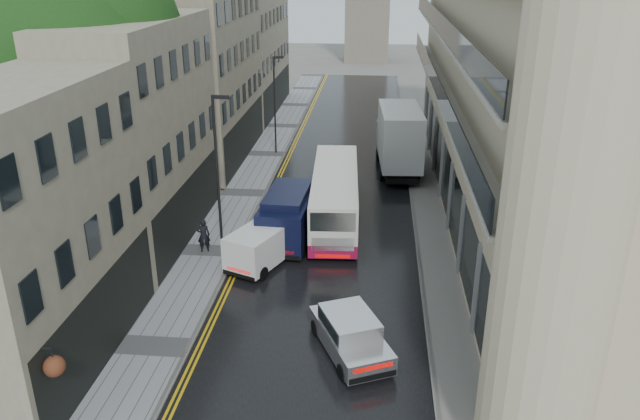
% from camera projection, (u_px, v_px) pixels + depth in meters
% --- Properties ---
extents(road, '(9.00, 85.00, 0.02)m').
position_uv_depth(road, '(337.00, 197.00, 38.45)').
color(road, black).
rests_on(road, ground).
extents(left_sidewalk, '(2.70, 85.00, 0.12)m').
position_uv_depth(left_sidewalk, '(244.00, 193.00, 38.93)').
color(left_sidewalk, gray).
rests_on(left_sidewalk, ground).
extents(right_sidewalk, '(1.80, 85.00, 0.12)m').
position_uv_depth(right_sidewalk, '(426.00, 199.00, 37.97)').
color(right_sidewalk, slate).
rests_on(right_sidewalk, ground).
extents(old_shop_row, '(4.50, 56.00, 12.00)m').
position_uv_depth(old_shop_row, '(192.00, 89.00, 39.29)').
color(old_shop_row, gray).
rests_on(old_shop_row, ground).
extents(modern_block, '(8.00, 40.00, 14.00)m').
position_uv_depth(modern_block, '(528.00, 92.00, 33.54)').
color(modern_block, '#C8B595').
rests_on(modern_block, ground).
extents(tree_near, '(10.56, 10.56, 13.89)m').
position_uv_depth(tree_near, '(70.00, 110.00, 29.98)').
color(tree_near, black).
rests_on(tree_near, ground).
extents(tree_far, '(9.24, 9.24, 12.46)m').
position_uv_depth(tree_far, '(164.00, 77.00, 42.21)').
color(tree_far, black).
rests_on(tree_far, ground).
extents(cream_bus, '(2.92, 10.66, 2.88)m').
position_uv_depth(cream_bus, '(312.00, 217.00, 31.74)').
color(cream_bus, white).
rests_on(cream_bus, road).
extents(white_lorry, '(3.12, 8.77, 4.53)m').
position_uv_depth(white_lorry, '(383.00, 147.00, 40.52)').
color(white_lorry, silver).
rests_on(white_lorry, road).
extents(silver_hatchback, '(3.44, 4.64, 1.59)m').
position_uv_depth(silver_hatchback, '(343.00, 361.00, 21.58)').
color(silver_hatchback, silver).
rests_on(silver_hatchback, road).
extents(white_van, '(3.43, 4.72, 1.96)m').
position_uv_depth(white_van, '(231.00, 252.00, 29.03)').
color(white_van, white).
rests_on(white_van, road).
extents(navy_van, '(2.59, 5.81, 2.90)m').
position_uv_depth(navy_van, '(260.00, 227.00, 30.55)').
color(navy_van, black).
rests_on(navy_van, road).
extents(pedestrian, '(0.73, 0.60, 1.73)m').
position_uv_depth(pedestrian, '(204.00, 235.00, 30.85)').
color(pedestrian, black).
rests_on(pedestrian, left_sidewalk).
extents(lamp_post_near, '(0.87, 0.26, 7.61)m').
position_uv_depth(lamp_post_near, '(217.00, 173.00, 30.67)').
color(lamp_post_near, black).
rests_on(lamp_post_near, left_sidewalk).
extents(lamp_post_far, '(0.79, 0.49, 7.05)m').
position_uv_depth(lamp_post_far, '(275.00, 106.00, 45.50)').
color(lamp_post_far, black).
rests_on(lamp_post_far, left_sidewalk).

